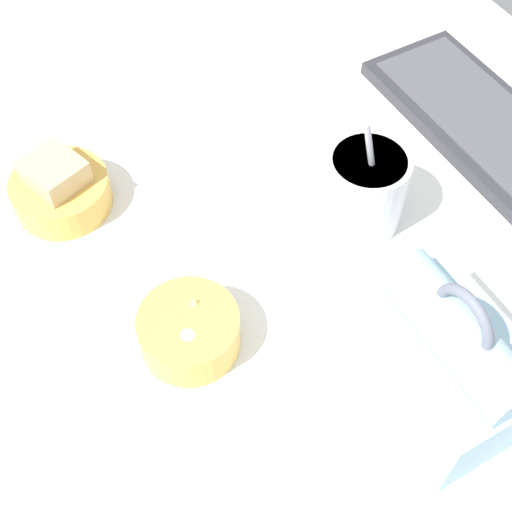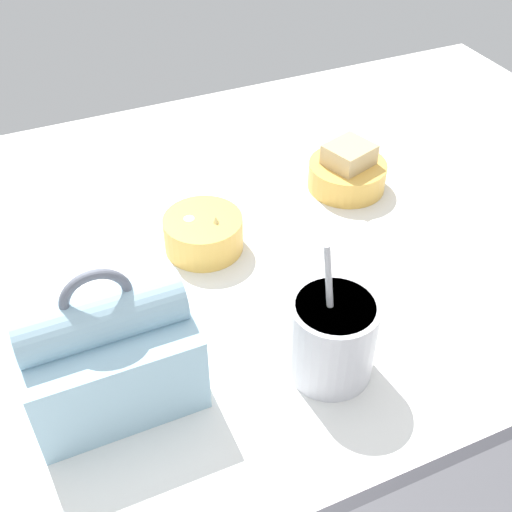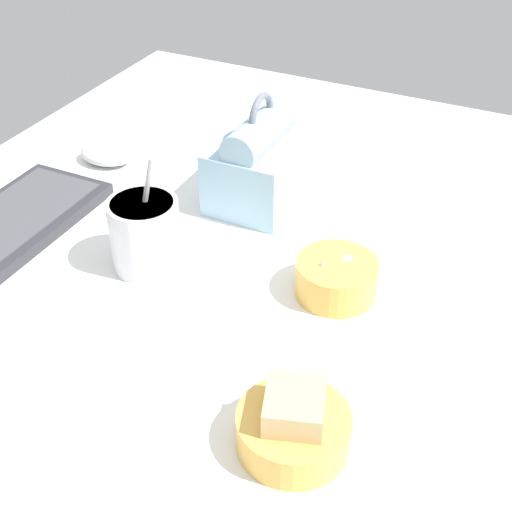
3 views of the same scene
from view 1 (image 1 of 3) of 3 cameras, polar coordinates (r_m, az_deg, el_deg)
name	(u,v)px [view 1 (image 1 of 3)]	position (r cm, az deg, el deg)	size (l,w,h in cm)	color
desk_surface	(271,263)	(82.96, 1.18, -0.59)	(140.00, 110.00, 2.00)	white
keyboard	(484,125)	(99.67, 17.76, 9.95)	(35.11, 14.80, 2.10)	#2D2D33
lunch_bag	(445,361)	(70.34, 14.85, -8.14)	(17.14, 12.41, 17.40)	#9EC6DB
soup_cup	(364,188)	(82.86, 8.64, 5.43)	(9.42, 9.42, 16.63)	silver
bento_bowl_sandwich	(60,189)	(88.26, -15.40, 5.19)	(11.71, 11.71, 7.24)	#EAB24C
bento_bowl_snacks	(190,330)	(74.32, -5.33, -5.92)	(10.59, 10.59, 5.82)	#EAB24C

